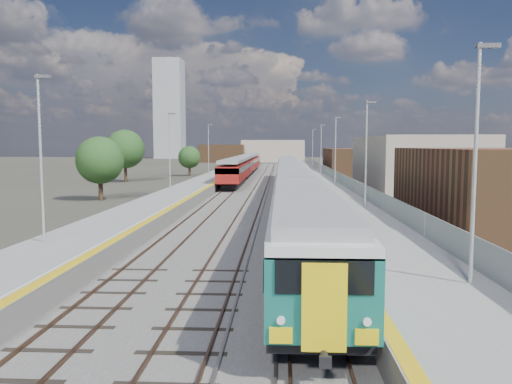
{
  "coord_description": "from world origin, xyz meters",
  "views": [
    {
      "loc": [
        0.55,
        -13.86,
        5.4
      ],
      "look_at": [
        -1.14,
        20.14,
        2.2
      ],
      "focal_mm": 35.0,
      "sensor_mm": 36.0,
      "label": 1
    }
  ],
  "objects": [
    {
      "name": "platform_left",
      "position": [
        -9.05,
        52.49,
        0.52
      ],
      "size": [
        4.3,
        155.0,
        8.52
      ],
      "color": "slate",
      "rests_on": "ground"
    },
    {
      "name": "platform_right",
      "position": [
        5.28,
        52.49,
        0.54
      ],
      "size": [
        4.7,
        155.0,
        8.52
      ],
      "color": "slate",
      "rests_on": "ground"
    },
    {
      "name": "tracks",
      "position": [
        -1.65,
        54.18,
        0.11
      ],
      "size": [
        8.96,
        160.0,
        0.17
      ],
      "color": "#4C3323",
      "rests_on": "ground"
    },
    {
      "name": "buildings",
      "position": [
        -18.12,
        138.6,
        10.7
      ],
      "size": [
        72.0,
        185.5,
        40.0
      ],
      "color": "brown",
      "rests_on": "ground"
    },
    {
      "name": "green_train",
      "position": [
        1.5,
        34.1,
        2.08
      ],
      "size": [
        2.68,
        74.73,
        2.95
      ],
      "color": "black",
      "rests_on": "ground"
    },
    {
      "name": "tree_b",
      "position": [
        -22.24,
        58.23,
        4.82
      ],
      "size": [
        5.65,
        5.65,
        7.65
      ],
      "color": "#382619",
      "rests_on": "ground"
    },
    {
      "name": "tree_d",
      "position": [
        23.59,
        59.02,
        3.76
      ],
      "size": [
        4.41,
        4.41,
        5.98
      ],
      "color": "#382619",
      "rests_on": "ground"
    },
    {
      "name": "ground",
      "position": [
        0.0,
        50.0,
        0.0
      ],
      "size": [
        320.0,
        320.0,
        0.0
      ],
      "primitive_type": "plane",
      "color": "#47443A",
      "rests_on": "ground"
    },
    {
      "name": "tree_c",
      "position": [
        -15.43,
        72.66,
        3.31
      ],
      "size": [
        3.88,
        3.88,
        5.26
      ],
      "color": "#382619",
      "rests_on": "ground"
    },
    {
      "name": "ballast_bed",
      "position": [
        -2.25,
        52.5,
        0.03
      ],
      "size": [
        10.5,
        155.0,
        0.06
      ],
      "primitive_type": "cube",
      "color": "#565451",
      "rests_on": "ground"
    },
    {
      "name": "tree_a",
      "position": [
        -17.07,
        33.93,
        3.94
      ],
      "size": [
        4.62,
        4.62,
        6.26
      ],
      "color": "#382619",
      "rests_on": "ground"
    },
    {
      "name": "red_train",
      "position": [
        -5.5,
        70.04,
        2.07
      ],
      "size": [
        2.78,
        56.36,
        3.51
      ],
      "color": "black",
      "rests_on": "ground"
    }
  ]
}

